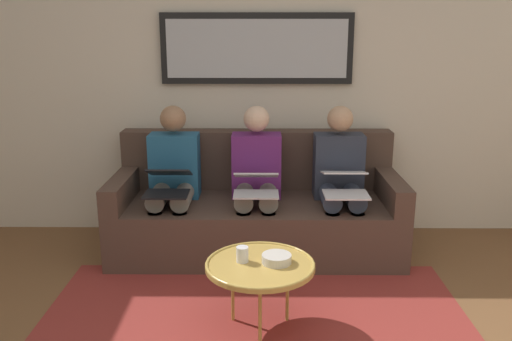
# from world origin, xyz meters

# --- Properties ---
(wall_rear) EXTENTS (6.00, 0.12, 2.60)m
(wall_rear) POSITION_xyz_m (0.00, -2.60, 1.30)
(wall_rear) COLOR beige
(wall_rear) RESTS_ON ground_plane
(area_rug) EXTENTS (2.60, 1.80, 0.01)m
(area_rug) POSITION_xyz_m (0.00, -0.85, 0.00)
(area_rug) COLOR maroon
(area_rug) RESTS_ON ground_plane
(couch) EXTENTS (2.20, 0.90, 0.90)m
(couch) POSITION_xyz_m (0.00, -2.12, 0.31)
(couch) COLOR #4C382D
(couch) RESTS_ON ground_plane
(framed_mirror) EXTENTS (1.55, 0.05, 0.56)m
(framed_mirror) POSITION_xyz_m (0.00, -2.51, 1.55)
(framed_mirror) COLOR black
(coffee_table) EXTENTS (0.63, 0.63, 0.43)m
(coffee_table) POSITION_xyz_m (-0.03, -0.90, 0.40)
(coffee_table) COLOR tan
(coffee_table) RESTS_ON ground_plane
(cup) EXTENTS (0.07, 0.07, 0.09)m
(cup) POSITION_xyz_m (0.07, -0.93, 0.46)
(cup) COLOR silver
(cup) RESTS_ON coffee_table
(bowl) EXTENTS (0.17, 0.17, 0.05)m
(bowl) POSITION_xyz_m (-0.12, -0.91, 0.44)
(bowl) COLOR beige
(bowl) RESTS_ON coffee_table
(person_left) EXTENTS (0.38, 0.58, 1.14)m
(person_left) POSITION_xyz_m (-0.64, -2.05, 0.61)
(person_left) COLOR #2D3342
(person_left) RESTS_ON couch
(laptop_white) EXTENTS (0.32, 0.38, 0.16)m
(laptop_white) POSITION_xyz_m (-0.64, -1.81, 0.64)
(laptop_white) COLOR white
(person_middle) EXTENTS (0.38, 0.58, 1.14)m
(person_middle) POSITION_xyz_m (0.00, -2.05, 0.61)
(person_middle) COLOR #66236B
(person_middle) RESTS_ON couch
(laptop_silver) EXTENTS (0.32, 0.34, 0.15)m
(laptop_silver) POSITION_xyz_m (0.00, -1.81, 0.62)
(laptop_silver) COLOR silver
(person_right) EXTENTS (0.38, 0.58, 1.14)m
(person_right) POSITION_xyz_m (0.64, -2.05, 0.61)
(person_right) COLOR #235B84
(person_right) RESTS_ON couch
(laptop_black) EXTENTS (0.31, 0.40, 0.17)m
(laptop_black) POSITION_xyz_m (0.64, -1.82, 0.63)
(laptop_black) COLOR black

